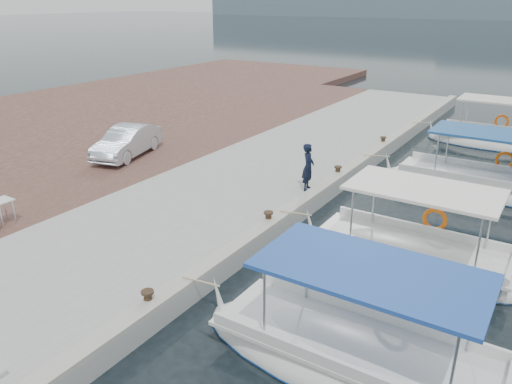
# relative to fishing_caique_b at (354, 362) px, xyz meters

# --- Properties ---
(ground) EXTENTS (400.00, 400.00, 0.00)m
(ground) POSITION_rel_fishing_caique_b_xyz_m (-3.95, 2.42, -0.12)
(ground) COLOR black
(ground) RESTS_ON ground
(concrete_quay) EXTENTS (6.00, 40.00, 0.50)m
(concrete_quay) POSITION_rel_fishing_caique_b_xyz_m (-6.95, 7.42, 0.13)
(concrete_quay) COLOR #979892
(concrete_quay) RESTS_ON ground
(quay_curb) EXTENTS (0.44, 40.00, 0.12)m
(quay_curb) POSITION_rel_fishing_caique_b_xyz_m (-4.17, 7.42, 0.44)
(quay_curb) COLOR #A8A495
(quay_curb) RESTS_ON concrete_quay
(cobblestone_strip) EXTENTS (4.00, 40.00, 0.50)m
(cobblestone_strip) POSITION_rel_fishing_caique_b_xyz_m (-11.95, 7.42, 0.13)
(cobblestone_strip) COLOR #4D2E29
(cobblestone_strip) RESTS_ON ground
(land_backing) EXTENTS (16.00, 60.00, 0.48)m
(land_backing) POSITION_rel_fishing_caique_b_xyz_m (-21.95, 7.42, 0.12)
(land_backing) COLOR #4D2E29
(land_backing) RESTS_ON ground
(fishing_caique_b) EXTENTS (6.73, 2.32, 2.83)m
(fishing_caique_b) POSITION_rel_fishing_caique_b_xyz_m (0.00, 0.00, 0.00)
(fishing_caique_b) COLOR silver
(fishing_caique_b) RESTS_ON ground
(fishing_caique_c) EXTENTS (6.17, 2.24, 2.83)m
(fishing_caique_c) POSITION_rel_fishing_caique_b_xyz_m (-0.28, 4.53, 0.00)
(fishing_caique_c) COLOR silver
(fishing_caique_c) RESTS_ON ground
(fishing_caique_d) EXTENTS (7.87, 2.31, 2.83)m
(fishing_caique_d) POSITION_rel_fishing_caique_b_xyz_m (0.68, 11.39, 0.06)
(fishing_caique_d) COLOR silver
(fishing_caique_d) RESTS_ON ground
(fishing_caique_e) EXTENTS (5.79, 2.17, 2.83)m
(fishing_caique_e) POSITION_rel_fishing_caique_b_xyz_m (-0.46, 18.23, 0.00)
(fishing_caique_e) COLOR silver
(fishing_caique_e) RESTS_ON ground
(mooring_bollards) EXTENTS (0.28, 20.28, 0.33)m
(mooring_bollards) POSITION_rel_fishing_caique_b_xyz_m (-4.30, 3.92, 0.57)
(mooring_bollards) COLOR black
(mooring_bollards) RESTS_ON concrete_quay
(fisherman) EXTENTS (0.52, 0.67, 1.63)m
(fisherman) POSITION_rel_fishing_caique_b_xyz_m (-4.55, 6.93, 1.19)
(fisherman) COLOR black
(fisherman) RESTS_ON concrete_quay
(parked_car) EXTENTS (2.22, 3.95, 1.23)m
(parked_car) POSITION_rel_fishing_caique_b_xyz_m (-12.65, 6.42, 0.99)
(parked_car) COLOR silver
(parked_car) RESTS_ON cobblestone_strip
(folding_table) EXTENTS (0.55, 0.55, 0.73)m
(folding_table) POSITION_rel_fishing_caique_b_xyz_m (-10.77, -0.28, 0.90)
(folding_table) COLOR silver
(folding_table) RESTS_ON cobblestone_strip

